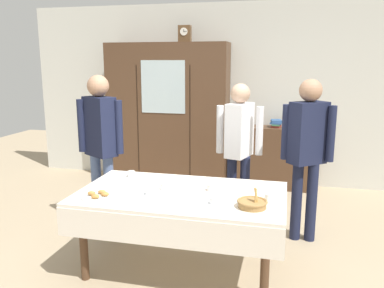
{
  "coord_description": "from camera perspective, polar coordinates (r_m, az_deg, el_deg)",
  "views": [
    {
      "loc": [
        0.87,
        -3.39,
        1.85
      ],
      "look_at": [
        0.0,
        0.2,
        1.07
      ],
      "focal_mm": 36.97,
      "sensor_mm": 36.0,
      "label": 1
    }
  ],
  "objects": [
    {
      "name": "mantel_clock",
      "position": [
        5.95,
        -1.06,
        15.61
      ],
      "size": [
        0.18,
        0.11,
        0.24
      ],
      "color": "brown",
      "rests_on": "wall_cabinet"
    },
    {
      "name": "tea_cup_far_right",
      "position": [
        3.33,
        11.08,
        -7.64
      ],
      "size": [
        0.13,
        0.13,
        0.06
      ],
      "color": "white",
      "rests_on": "dining_table"
    },
    {
      "name": "book_stack",
      "position": [
        5.86,
        12.05,
        2.94
      ],
      "size": [
        0.18,
        0.22,
        0.11
      ],
      "color": "#99332D",
      "rests_on": "bookshelf_low"
    },
    {
      "name": "tea_cup_back_edge",
      "position": [
        3.5,
        2.82,
        -6.41
      ],
      "size": [
        0.13,
        0.13,
        0.06
      ],
      "color": "white",
      "rests_on": "dining_table"
    },
    {
      "name": "pastry_plate",
      "position": [
        3.45,
        -13.39,
        -7.27
      ],
      "size": [
        0.28,
        0.28,
        0.05
      ],
      "color": "white",
      "rests_on": "dining_table"
    },
    {
      "name": "spoon_near_left",
      "position": [
        3.81,
        -9.74,
        -5.46
      ],
      "size": [
        0.12,
        0.02,
        0.01
      ],
      "color": "silver",
      "rests_on": "dining_table"
    },
    {
      "name": "back_wall",
      "position": [
        6.12,
        5.44,
        7.13
      ],
      "size": [
        6.4,
        0.1,
        2.7
      ],
      "primitive_type": "cube",
      "color": "silver",
      "rests_on": "ground"
    },
    {
      "name": "ground_plane",
      "position": [
        3.96,
        -0.71,
        -16.0
      ],
      "size": [
        12.0,
        12.0,
        0.0
      ],
      "primitive_type": "plane",
      "color": "tan",
      "rests_on": "ground"
    },
    {
      "name": "person_by_cabinet",
      "position": [
        4.45,
        6.83,
        0.51
      ],
      "size": [
        0.52,
        0.4,
        1.61
      ],
      "color": "#191E38",
      "rests_on": "ground"
    },
    {
      "name": "bookshelf_low",
      "position": [
        5.96,
        11.84,
        -1.92
      ],
      "size": [
        1.11,
        0.35,
        0.91
      ],
      "color": "#4C3321",
      "rests_on": "ground"
    },
    {
      "name": "tea_cup_center",
      "position": [
        3.96,
        -8.74,
        -4.38
      ],
      "size": [
        0.13,
        0.13,
        0.06
      ],
      "color": "white",
      "rests_on": "dining_table"
    },
    {
      "name": "tea_cup_near_left",
      "position": [
        3.42,
        -6.13,
        -6.94
      ],
      "size": [
        0.13,
        0.13,
        0.06
      ],
      "color": "white",
      "rests_on": "dining_table"
    },
    {
      "name": "wall_cabinet",
      "position": [
        6.06,
        -3.5,
        4.36
      ],
      "size": [
        1.84,
        0.46,
        2.12
      ],
      "color": "#4C3321",
      "rests_on": "ground"
    },
    {
      "name": "person_near_right_end",
      "position": [
        4.37,
        -13.07,
        0.98
      ],
      "size": [
        0.52,
        0.36,
        1.71
      ],
      "color": "slate",
      "rests_on": "ground"
    },
    {
      "name": "dining_table",
      "position": [
        3.49,
        -1.7,
        -8.53
      ],
      "size": [
        1.8,
        1.05,
        0.72
      ],
      "color": "#4C3321",
      "rests_on": "ground"
    },
    {
      "name": "person_behind_table_right",
      "position": [
        4.15,
        16.31,
        -0.05
      ],
      "size": [
        0.52,
        0.38,
        1.68
      ],
      "color": "#191E38",
      "rests_on": "ground"
    },
    {
      "name": "bread_basket",
      "position": [
        3.16,
        8.7,
        -8.45
      ],
      "size": [
        0.24,
        0.24,
        0.16
      ],
      "color": "#9E7542",
      "rests_on": "dining_table"
    },
    {
      "name": "tea_cup_mid_left",
      "position": [
        3.19,
        3.27,
        -8.3
      ],
      "size": [
        0.13,
        0.13,
        0.06
      ],
      "color": "white",
      "rests_on": "dining_table"
    },
    {
      "name": "spoon_center",
      "position": [
        3.38,
        8.37,
        -7.68
      ],
      "size": [
        0.12,
        0.02,
        0.01
      ],
      "color": "silver",
      "rests_on": "dining_table"
    },
    {
      "name": "spoon_mid_left",
      "position": [
        3.18,
        -4.46,
        -8.81
      ],
      "size": [
        0.12,
        0.02,
        0.01
      ],
      "color": "silver",
      "rests_on": "dining_table"
    },
    {
      "name": "tea_cup_far_left",
      "position": [
        3.54,
        -3.92,
        -6.26
      ],
      "size": [
        0.13,
        0.13,
        0.06
      ],
      "color": "white",
      "rests_on": "dining_table"
    }
  ]
}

